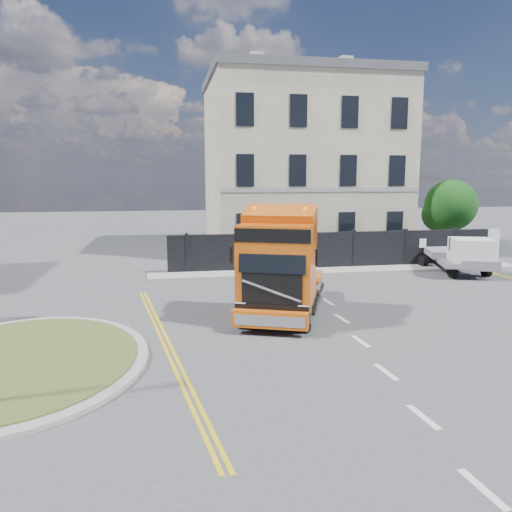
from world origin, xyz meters
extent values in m
plane|color=#424244|center=(0.00, 0.00, 0.00)|extent=(120.00, 120.00, 0.00)
cylinder|color=gray|center=(-7.00, -3.00, 0.06)|extent=(6.80, 6.80, 0.12)
cylinder|color=#344A1D|center=(-7.00, -3.00, 0.14)|extent=(6.20, 6.20, 0.05)
cube|color=black|center=(6.00, 9.00, 1.00)|extent=(18.00, 0.25, 2.00)
cube|color=silver|center=(14.50, 9.00, 1.00)|extent=(2.60, 0.12, 2.00)
cube|color=beige|center=(6.00, 16.50, 5.50)|extent=(12.00, 10.00, 11.00)
cube|color=#4F4F54|center=(6.00, 16.50, 11.25)|extent=(12.30, 10.30, 0.50)
cube|color=beige|center=(3.00, 16.50, 12.00)|extent=(0.80, 0.80, 1.60)
cube|color=beige|center=(9.00, 16.50, 12.00)|extent=(0.80, 0.80, 1.60)
cylinder|color=#382619|center=(14.50, 12.00, 1.20)|extent=(0.24, 0.24, 2.40)
sphere|color=black|center=(14.50, 12.00, 3.20)|extent=(3.20, 3.20, 3.20)
sphere|color=black|center=(14.00, 12.40, 2.60)|extent=(2.20, 2.20, 2.20)
cube|color=gray|center=(6.00, 8.10, 0.06)|extent=(20.00, 1.60, 0.12)
cube|color=black|center=(1.25, 1.19, 0.72)|extent=(4.40, 6.48, 0.43)
cube|color=#C8530E|center=(0.64, -0.38, 2.06)|extent=(3.14, 3.20, 2.69)
cube|color=#C8530E|center=(1.01, 0.56, 3.16)|extent=(2.55, 1.68, 1.34)
cube|color=black|center=(0.19, -1.52, 2.45)|extent=(1.98, 0.83, 1.01)
cube|color=#C8530E|center=(0.08, -1.80, 0.53)|extent=(2.35, 1.19, 0.53)
cylinder|color=black|center=(-0.60, -0.71, 0.50)|extent=(0.65, 1.04, 1.00)
cylinder|color=gray|center=(-0.60, -0.71, 0.50)|extent=(0.52, 0.64, 0.55)
cylinder|color=black|center=(1.32, -1.47, 0.50)|extent=(0.65, 1.04, 1.00)
cylinder|color=gray|center=(1.32, -1.47, 0.50)|extent=(0.52, 0.64, 0.55)
cylinder|color=black|center=(0.64, 2.46, 0.50)|extent=(0.65, 1.04, 1.00)
cylinder|color=gray|center=(0.64, 2.46, 0.50)|extent=(0.52, 0.64, 0.55)
cylinder|color=black|center=(2.57, 1.70, 0.50)|extent=(0.65, 1.04, 1.00)
cylinder|color=gray|center=(2.57, 1.70, 0.50)|extent=(0.52, 0.64, 0.55)
cylinder|color=black|center=(1.06, 3.53, 0.50)|extent=(0.65, 1.04, 1.00)
cylinder|color=gray|center=(1.06, 3.53, 0.50)|extent=(0.52, 0.64, 0.55)
cylinder|color=black|center=(2.99, 2.77, 0.50)|extent=(0.65, 1.04, 1.00)
cylinder|color=gray|center=(2.99, 2.77, 0.50)|extent=(0.52, 0.64, 0.55)
cube|color=slate|center=(11.72, 6.94, 0.68)|extent=(3.16, 4.97, 0.24)
cube|color=silver|center=(11.72, 5.50, 1.30)|extent=(2.28, 2.21, 1.26)
cylinder|color=black|center=(10.80, 5.50, 0.34)|extent=(0.24, 0.68, 0.68)
cylinder|color=black|center=(12.64, 5.50, 0.34)|extent=(0.24, 0.68, 0.68)
cylinder|color=black|center=(10.80, 8.39, 0.34)|extent=(0.24, 0.68, 0.68)
cylinder|color=black|center=(12.64, 8.39, 0.34)|extent=(0.24, 0.68, 0.68)
camera|label=1|loc=(-3.04, -16.47, 4.88)|focal=35.00mm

